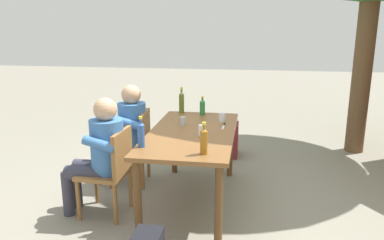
% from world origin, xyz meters
% --- Properties ---
extents(ground_plane, '(24.00, 24.00, 0.00)m').
position_xyz_m(ground_plane, '(0.00, 0.00, 0.00)').
color(ground_plane, gray).
extents(dining_table, '(1.72, 0.86, 0.78)m').
position_xyz_m(dining_table, '(0.00, 0.00, 0.68)').
color(dining_table, brown).
rests_on(dining_table, ground_plane).
extents(chair_near_left, '(0.48, 0.48, 0.87)m').
position_xyz_m(chair_near_left, '(-0.40, -0.73, 0.49)').
color(chair_near_left, olive).
rests_on(chair_near_left, ground_plane).
extents(chair_near_right, '(0.46, 0.46, 0.87)m').
position_xyz_m(chair_near_right, '(0.39, -0.73, 0.49)').
color(chair_near_right, olive).
rests_on(chair_near_right, ground_plane).
extents(person_in_white_shirt, '(0.47, 0.62, 1.18)m').
position_xyz_m(person_in_white_shirt, '(-0.39, -0.84, 0.66)').
color(person_in_white_shirt, '#3D70B2').
rests_on(person_in_white_shirt, ground_plane).
extents(person_in_plaid_shirt, '(0.47, 0.62, 1.18)m').
position_xyz_m(person_in_plaid_shirt, '(0.39, -0.84, 0.66)').
color(person_in_plaid_shirt, '#3D70B2').
rests_on(person_in_plaid_shirt, ground_plane).
extents(bottle_blue, '(0.06, 0.06, 0.28)m').
position_xyz_m(bottle_blue, '(0.56, -0.37, 0.90)').
color(bottle_blue, '#2D56A3').
rests_on(bottle_blue, dining_table).
extents(bottle_amber, '(0.06, 0.06, 0.28)m').
position_xyz_m(bottle_amber, '(0.66, 0.21, 0.90)').
color(bottle_amber, '#996019').
rests_on(bottle_amber, dining_table).
extents(bottle_green, '(0.06, 0.06, 0.23)m').
position_xyz_m(bottle_green, '(-0.73, 0.01, 0.88)').
color(bottle_green, '#287A38').
rests_on(bottle_green, dining_table).
extents(bottle_olive, '(0.06, 0.06, 0.32)m').
position_xyz_m(bottle_olive, '(-0.80, -0.26, 0.92)').
color(bottle_olive, '#566623').
rests_on(bottle_olive, dining_table).
extents(cup_steel, '(0.07, 0.07, 0.09)m').
position_xyz_m(cup_steel, '(-0.23, -0.14, 0.83)').
color(cup_steel, '#B2B7BC').
rests_on(cup_steel, dining_table).
extents(cup_white, '(0.07, 0.07, 0.10)m').
position_xyz_m(cup_white, '(0.12, 0.12, 0.83)').
color(cup_white, white).
rests_on(cup_white, dining_table).
extents(cup_glass, '(0.08, 0.08, 0.10)m').
position_xyz_m(cup_glass, '(-0.45, 0.27, 0.83)').
color(cup_glass, silver).
rests_on(cup_glass, dining_table).
extents(table_knife, '(0.24, 0.03, 0.01)m').
position_xyz_m(table_knife, '(-0.25, 0.30, 0.78)').
color(table_knife, silver).
rests_on(table_knife, dining_table).
extents(backpack_by_near_side, '(0.33, 0.20, 0.48)m').
position_xyz_m(backpack_by_near_side, '(-1.51, 0.34, 0.23)').
color(backpack_by_near_side, maroon).
rests_on(backpack_by_near_side, ground_plane).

